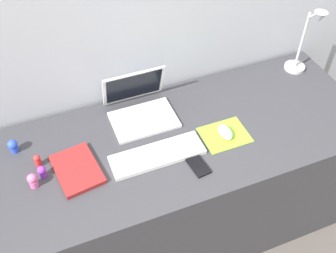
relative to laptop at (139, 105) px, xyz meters
The scene contains 14 objects.
ground_plane 0.83m from the laptop, 65.54° to the right, with size 6.00×6.00×0.00m, color #59514C.
back_wall 0.20m from the laptop, 60.37° to the left, with size 3.07×0.05×1.60m, color #B2B7C1.
desk 0.49m from the laptop, 65.54° to the right, with size 1.87×0.70×0.74m, color #38383D.
laptop is the anchor object (origin of this frame).
keyboard 0.29m from the laptop, 93.64° to the right, with size 0.41×0.13×0.02m, color white.
mousepad 0.42m from the laptop, 42.31° to the right, with size 0.21×0.17×0.00m, color #8CDB33.
mouse 0.42m from the laptop, 42.30° to the right, with size 0.06×0.10×0.03m, color white.
cell_phone 0.42m from the laptop, 72.86° to the right, with size 0.06×0.13×0.01m, color black.
desk_lamp 0.90m from the laptop, ahead, with size 0.11×0.16×0.38m.
notebook_pad 0.43m from the laptop, 146.51° to the right, with size 0.17×0.24×0.02m, color maroon.
toy_figurine_pink 0.59m from the laptop, 155.15° to the right, with size 0.04×0.04×0.07m.
toy_figurine_red 0.52m from the laptop, 163.77° to the right, with size 0.03×0.03×0.06m.
toy_figurine_blue 0.59m from the laptop, behind, with size 0.04×0.04×0.07m.
toy_figurine_purple 0.54m from the laptop, 156.73° to the right, with size 0.04×0.04×0.06m.
Camera 1 is at (-0.48, -1.11, 2.06)m, focal length 42.16 mm.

